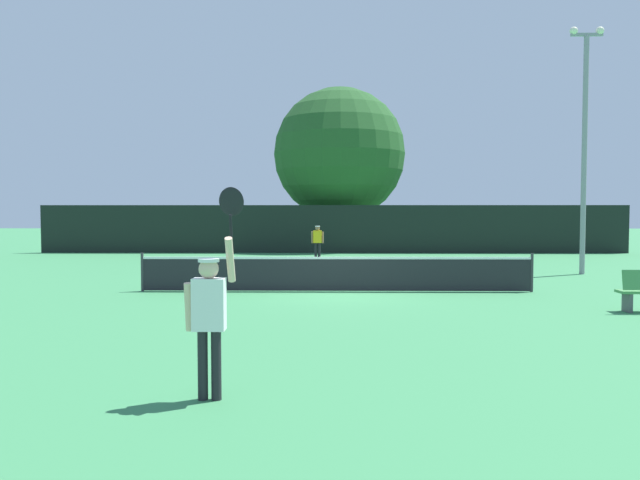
{
  "coord_description": "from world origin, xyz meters",
  "views": [
    {
      "loc": [
        -0.19,
        -16.81,
        2.24
      ],
      "look_at": [
        -0.48,
        2.36,
        1.32
      ],
      "focal_mm": 34.3,
      "sensor_mm": 36.0,
      "label": 1
    }
  ],
  "objects_px": {
    "tennis_ball": "(404,277)",
    "player_serving": "(210,306)",
    "player_receiving": "(317,239)",
    "parked_car_near": "(495,234)",
    "light_pole": "(585,135)",
    "large_tree": "(339,154)"
  },
  "relations": [
    {
      "from": "tennis_ball",
      "to": "player_serving",
      "type": "bearing_deg",
      "value": -106.63
    },
    {
      "from": "player_receiving",
      "to": "player_serving",
      "type": "bearing_deg",
      "value": 87.61
    },
    {
      "from": "parked_car_near",
      "to": "light_pole",
      "type": "bearing_deg",
      "value": -102.19
    },
    {
      "from": "player_serving",
      "to": "parked_car_near",
      "type": "bearing_deg",
      "value": 69.46
    },
    {
      "from": "player_receiving",
      "to": "large_tree",
      "type": "bearing_deg",
      "value": -98.15
    },
    {
      "from": "player_receiving",
      "to": "light_pole",
      "type": "bearing_deg",
      "value": 146.13
    },
    {
      "from": "player_receiving",
      "to": "parked_car_near",
      "type": "bearing_deg",
      "value": -134.73
    },
    {
      "from": "tennis_ball",
      "to": "light_pole",
      "type": "bearing_deg",
      "value": 12.73
    },
    {
      "from": "player_serving",
      "to": "large_tree",
      "type": "bearing_deg",
      "value": 86.01
    },
    {
      "from": "large_tree",
      "to": "light_pole",
      "type": "bearing_deg",
      "value": -59.75
    },
    {
      "from": "parked_car_near",
      "to": "player_receiving",
      "type": "bearing_deg",
      "value": -141.43
    },
    {
      "from": "light_pole",
      "to": "player_receiving",
      "type": "bearing_deg",
      "value": 146.13
    },
    {
      "from": "light_pole",
      "to": "parked_car_near",
      "type": "height_order",
      "value": "light_pole"
    },
    {
      "from": "large_tree",
      "to": "player_receiving",
      "type": "bearing_deg",
      "value": -98.15
    },
    {
      "from": "large_tree",
      "to": "player_serving",
      "type": "bearing_deg",
      "value": -93.99
    },
    {
      "from": "tennis_ball",
      "to": "parked_car_near",
      "type": "xyz_separation_m",
      "value": [
        8.13,
        19.05,
        0.74
      ]
    },
    {
      "from": "player_receiving",
      "to": "tennis_ball",
      "type": "relative_size",
      "value": 22.67
    },
    {
      "from": "tennis_ball",
      "to": "parked_car_near",
      "type": "distance_m",
      "value": 20.72
    },
    {
      "from": "player_serving",
      "to": "light_pole",
      "type": "xyz_separation_m",
      "value": [
        10.32,
        14.46,
        3.76
      ]
    },
    {
      "from": "player_serving",
      "to": "tennis_ball",
      "type": "height_order",
      "value": "player_serving"
    },
    {
      "from": "parked_car_near",
      "to": "tennis_ball",
      "type": "bearing_deg",
      "value": -119.8
    },
    {
      "from": "tennis_ball",
      "to": "light_pole",
      "type": "xyz_separation_m",
      "value": [
        6.44,
        1.45,
        4.84
      ]
    }
  ]
}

